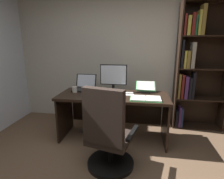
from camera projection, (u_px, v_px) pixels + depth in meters
name	position (u px, v px, depth m)	size (l,w,h in m)	color
wall_back	(125.00, 51.00, 3.52)	(4.84, 0.12, 2.77)	beige
desk	(114.00, 105.00, 2.97)	(1.71, 0.69, 0.75)	black
bookshelf	(196.00, 66.00, 3.18)	(0.87, 0.31, 2.20)	black
office_chair	(108.00, 136.00, 2.17)	(0.68, 0.60, 1.07)	black
monitor	(113.00, 78.00, 3.00)	(0.44, 0.16, 0.45)	black
laptop	(85.00, 87.00, 3.13)	(0.36, 0.34, 0.25)	black
keyboard	(110.00, 96.00, 2.73)	(0.42, 0.15, 0.02)	black
computer_mouse	(91.00, 95.00, 2.78)	(0.06, 0.10, 0.04)	black
reading_stand_with_book	(146.00, 87.00, 3.02)	(0.32, 0.28, 0.15)	black
open_binder	(146.00, 99.00, 2.61)	(0.44, 0.28, 0.02)	green
notepad	(129.00, 94.00, 2.87)	(0.15, 0.21, 0.01)	silver
pen	(130.00, 93.00, 2.87)	(0.01, 0.01, 0.14)	black
coffee_mug	(75.00, 89.00, 2.97)	(0.08, 0.08, 0.10)	silver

